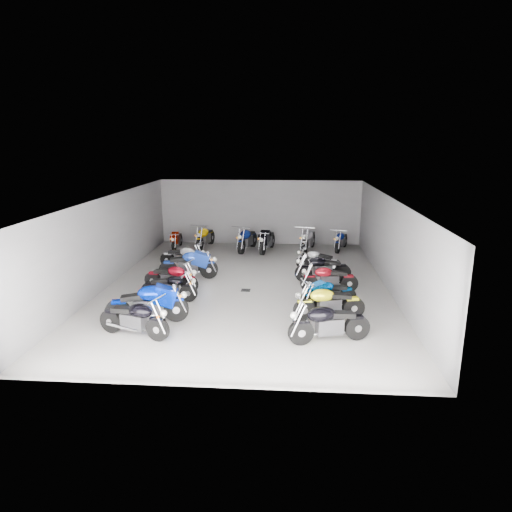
{
  "coord_description": "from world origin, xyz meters",
  "views": [
    {
      "loc": [
        1.5,
        -15.66,
        5.16
      ],
      "look_at": [
        0.29,
        0.5,
        1.0
      ],
      "focal_mm": 32.0,
      "sensor_mm": 36.0,
      "label": 1
    }
  ],
  "objects_px": {
    "motorcycle_right_d": "(329,279)",
    "motorcycle_back_d": "(267,240)",
    "motorcycle_back_b": "(205,237)",
    "motorcycle_left_c": "(170,287)",
    "motorcycle_left_a": "(135,319)",
    "motorcycle_left_d": "(172,277)",
    "motorcycle_right_c": "(328,294)",
    "motorcycle_back_a": "(177,240)",
    "motorcycle_back_c": "(247,239)",
    "motorcycle_right_a": "(329,323)",
    "motorcycle_back_f": "(341,240)",
    "motorcycle_back_e": "(308,240)",
    "motorcycle_right_e": "(322,268)",
    "drain_grate": "(246,290)",
    "motorcycle_right_b": "(328,303)",
    "motorcycle_left_e": "(189,265)",
    "motorcycle_right_f": "(318,260)",
    "motorcycle_left_b": "(148,304)",
    "motorcycle_left_f": "(183,257)"
  },
  "relations": [
    {
      "from": "motorcycle_right_d",
      "to": "motorcycle_back_d",
      "type": "bearing_deg",
      "value": 17.7
    },
    {
      "from": "motorcycle_back_b",
      "to": "motorcycle_left_c",
      "type": "bearing_deg",
      "value": 101.33
    },
    {
      "from": "motorcycle_left_a",
      "to": "motorcycle_back_b",
      "type": "height_order",
      "value": "motorcycle_back_b"
    },
    {
      "from": "motorcycle_left_d",
      "to": "motorcycle_right_c",
      "type": "relative_size",
      "value": 1.13
    },
    {
      "from": "motorcycle_back_a",
      "to": "motorcycle_back_c",
      "type": "height_order",
      "value": "motorcycle_back_c"
    },
    {
      "from": "motorcycle_right_a",
      "to": "motorcycle_back_f",
      "type": "height_order",
      "value": "motorcycle_right_a"
    },
    {
      "from": "motorcycle_back_d",
      "to": "motorcycle_back_e",
      "type": "bearing_deg",
      "value": -163.22
    },
    {
      "from": "motorcycle_left_c",
      "to": "motorcycle_right_e",
      "type": "xyz_separation_m",
      "value": [
        5.13,
        2.46,
        0.04
      ]
    },
    {
      "from": "motorcycle_left_a",
      "to": "motorcycle_right_d",
      "type": "xyz_separation_m",
      "value": [
        5.47,
        4.14,
        -0.04
      ]
    },
    {
      "from": "motorcycle_back_f",
      "to": "motorcycle_left_d",
      "type": "bearing_deg",
      "value": 63.76
    },
    {
      "from": "drain_grate",
      "to": "motorcycle_back_b",
      "type": "height_order",
      "value": "motorcycle_back_b"
    },
    {
      "from": "motorcycle_right_c",
      "to": "motorcycle_back_f",
      "type": "height_order",
      "value": "motorcycle_back_f"
    },
    {
      "from": "motorcycle_back_b",
      "to": "motorcycle_back_f",
      "type": "distance_m",
      "value": 6.56
    },
    {
      "from": "motorcycle_back_b",
      "to": "motorcycle_back_c",
      "type": "bearing_deg",
      "value": 178.37
    },
    {
      "from": "motorcycle_right_b",
      "to": "motorcycle_back_e",
      "type": "bearing_deg",
      "value": -10.12
    },
    {
      "from": "motorcycle_left_e",
      "to": "motorcycle_back_f",
      "type": "height_order",
      "value": "motorcycle_left_e"
    },
    {
      "from": "motorcycle_left_a",
      "to": "motorcycle_right_b",
      "type": "distance_m",
      "value": 5.5
    },
    {
      "from": "motorcycle_right_a",
      "to": "motorcycle_right_e",
      "type": "height_order",
      "value": "motorcycle_right_a"
    },
    {
      "from": "motorcycle_left_c",
      "to": "motorcycle_right_f",
      "type": "height_order",
      "value": "motorcycle_left_c"
    },
    {
      "from": "motorcycle_left_e",
      "to": "motorcycle_back_d",
      "type": "relative_size",
      "value": 1.0
    },
    {
      "from": "motorcycle_right_c",
      "to": "motorcycle_back_a",
      "type": "height_order",
      "value": "motorcycle_right_c"
    },
    {
      "from": "motorcycle_right_f",
      "to": "motorcycle_back_d",
      "type": "distance_m",
      "value": 3.84
    },
    {
      "from": "motorcycle_left_b",
      "to": "motorcycle_back_a",
      "type": "bearing_deg",
      "value": 176.96
    },
    {
      "from": "motorcycle_left_f",
      "to": "motorcycle_back_e",
      "type": "xyz_separation_m",
      "value": [
        5.19,
        3.4,
        0.08
      ]
    },
    {
      "from": "motorcycle_right_a",
      "to": "motorcycle_back_e",
      "type": "bearing_deg",
      "value": -15.11
    },
    {
      "from": "drain_grate",
      "to": "motorcycle_back_a",
      "type": "bearing_deg",
      "value": 123.17
    },
    {
      "from": "motorcycle_left_d",
      "to": "motorcycle_right_d",
      "type": "xyz_separation_m",
      "value": [
        5.45,
        0.31,
        -0.01
      ]
    },
    {
      "from": "motorcycle_left_e",
      "to": "motorcycle_left_f",
      "type": "bearing_deg",
      "value": -162.64
    },
    {
      "from": "motorcycle_right_d",
      "to": "motorcycle_back_e",
      "type": "bearing_deg",
      "value": -0.5
    },
    {
      "from": "motorcycle_right_a",
      "to": "motorcycle_left_a",
      "type": "bearing_deg",
      "value": 74.33
    },
    {
      "from": "motorcycle_back_c",
      "to": "motorcycle_back_f",
      "type": "relative_size",
      "value": 1.16
    },
    {
      "from": "motorcycle_left_a",
      "to": "motorcycle_right_f",
      "type": "distance_m",
      "value": 8.53
    },
    {
      "from": "motorcycle_right_c",
      "to": "motorcycle_right_f",
      "type": "height_order",
      "value": "motorcycle_right_c"
    },
    {
      "from": "motorcycle_left_f",
      "to": "motorcycle_right_d",
      "type": "bearing_deg",
      "value": 82.02
    },
    {
      "from": "motorcycle_left_c",
      "to": "motorcycle_right_b",
      "type": "xyz_separation_m",
      "value": [
        5.06,
        -1.28,
        0.05
      ]
    },
    {
      "from": "motorcycle_left_a",
      "to": "motorcycle_back_c",
      "type": "xyz_separation_m",
      "value": [
        2.08,
        9.98,
        0.04
      ]
    },
    {
      "from": "motorcycle_left_e",
      "to": "motorcycle_right_c",
      "type": "height_order",
      "value": "motorcycle_left_e"
    },
    {
      "from": "motorcycle_left_c",
      "to": "motorcycle_left_d",
      "type": "bearing_deg",
      "value": -163.13
    },
    {
      "from": "motorcycle_back_b",
      "to": "motorcycle_right_f",
      "type": "bearing_deg",
      "value": 154.75
    },
    {
      "from": "motorcycle_back_e",
      "to": "motorcycle_back_f",
      "type": "bearing_deg",
      "value": -154.46
    },
    {
      "from": "motorcycle_back_a",
      "to": "motorcycle_back_c",
      "type": "relative_size",
      "value": 0.82
    },
    {
      "from": "motorcycle_back_c",
      "to": "motorcycle_back_f",
      "type": "bearing_deg",
      "value": -160.64
    },
    {
      "from": "motorcycle_left_a",
      "to": "drain_grate",
      "type": "bearing_deg",
      "value": 164.9
    },
    {
      "from": "drain_grate",
      "to": "motorcycle_back_e",
      "type": "relative_size",
      "value": 0.14
    },
    {
      "from": "motorcycle_left_c",
      "to": "motorcycle_back_a",
      "type": "relative_size",
      "value": 1.04
    },
    {
      "from": "motorcycle_left_b",
      "to": "motorcycle_back_e",
      "type": "bearing_deg",
      "value": 139.68
    },
    {
      "from": "motorcycle_left_a",
      "to": "motorcycle_right_e",
      "type": "relative_size",
      "value": 1.0
    },
    {
      "from": "motorcycle_right_b",
      "to": "motorcycle_back_a",
      "type": "distance_m",
      "value": 10.75
    },
    {
      "from": "motorcycle_left_e",
      "to": "motorcycle_right_a",
      "type": "distance_m",
      "value": 7.18
    },
    {
      "from": "motorcycle_left_e",
      "to": "motorcycle_right_c",
      "type": "distance_m",
      "value": 5.76
    }
  ]
}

